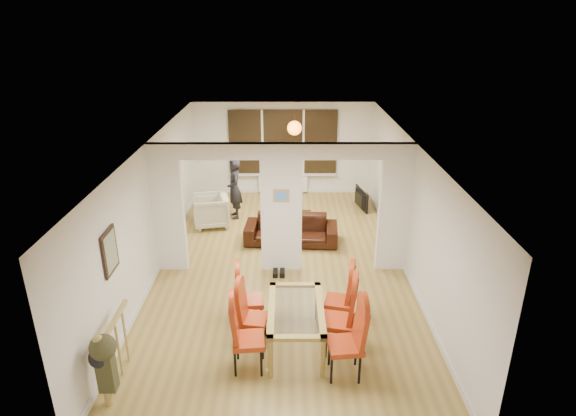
{
  "coord_description": "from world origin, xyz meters",
  "views": [
    {
      "loc": [
        0.11,
        -8.65,
        4.8
      ],
      "look_at": [
        0.13,
        0.6,
        1.07
      ],
      "focal_mm": 30.0,
      "sensor_mm": 36.0,
      "label": 1
    }
  ],
  "objects_px": {
    "coffee_table": "(290,218)",
    "armchair": "(211,211)",
    "dining_chair_rc": "(338,297)",
    "bottle": "(280,209)",
    "dining_chair_la": "(248,335)",
    "bowl": "(290,214)",
    "television": "(358,199)",
    "dining_table": "(296,327)",
    "dining_chair_rb": "(338,317)",
    "dining_chair_ra": "(345,340)",
    "person": "(235,189)",
    "sofa": "(291,230)",
    "dining_chair_lc": "(251,297)",
    "dining_chair_lb": "(253,315)"
  },
  "relations": [
    {
      "from": "sofa",
      "to": "bowl",
      "type": "height_order",
      "value": "sofa"
    },
    {
      "from": "coffee_table",
      "to": "bowl",
      "type": "distance_m",
      "value": 0.19
    },
    {
      "from": "dining_chair_la",
      "to": "dining_chair_rb",
      "type": "height_order",
      "value": "dining_chair_rb"
    },
    {
      "from": "dining_chair_rc",
      "to": "television",
      "type": "bearing_deg",
      "value": 92.66
    },
    {
      "from": "dining_chair_ra",
      "to": "person",
      "type": "xyz_separation_m",
      "value": [
        -2.12,
        5.77,
        0.18
      ]
    },
    {
      "from": "dining_chair_la",
      "to": "television",
      "type": "bearing_deg",
      "value": 63.24
    },
    {
      "from": "dining_chair_la",
      "to": "dining_chair_lb",
      "type": "bearing_deg",
      "value": 81.21
    },
    {
      "from": "dining_chair_lb",
      "to": "dining_chair_rb",
      "type": "xyz_separation_m",
      "value": [
        1.29,
        -0.14,
        0.07
      ]
    },
    {
      "from": "bowl",
      "to": "dining_chair_rc",
      "type": "bearing_deg",
      "value": -79.55
    },
    {
      "from": "dining_chair_lb",
      "to": "dining_chair_ra",
      "type": "distance_m",
      "value": 1.5
    },
    {
      "from": "television",
      "to": "bowl",
      "type": "height_order",
      "value": "television"
    },
    {
      "from": "bowl",
      "to": "bottle",
      "type": "bearing_deg",
      "value": 166.98
    },
    {
      "from": "dining_table",
      "to": "armchair",
      "type": "xyz_separation_m",
      "value": [
        -1.98,
        4.64,
        0.04
      ]
    },
    {
      "from": "dining_chair_la",
      "to": "armchair",
      "type": "xyz_separation_m",
      "value": [
        -1.3,
        5.13,
        -0.18
      ]
    },
    {
      "from": "dining_chair_la",
      "to": "bowl",
      "type": "xyz_separation_m",
      "value": [
        0.63,
        5.17,
        -0.3
      ]
    },
    {
      "from": "dining_chair_lc",
      "to": "coffee_table",
      "type": "xyz_separation_m",
      "value": [
        0.68,
        4.2,
        -0.4
      ]
    },
    {
      "from": "coffee_table",
      "to": "dining_chair_ra",
      "type": "bearing_deg",
      "value": -82.38
    },
    {
      "from": "dining_chair_lc",
      "to": "person",
      "type": "height_order",
      "value": "person"
    },
    {
      "from": "dining_table",
      "to": "dining_chair_ra",
      "type": "bearing_deg",
      "value": -43.01
    },
    {
      "from": "dining_chair_rb",
      "to": "coffee_table",
      "type": "relative_size",
      "value": 1.12
    },
    {
      "from": "dining_chair_lc",
      "to": "sofa",
      "type": "relative_size",
      "value": 0.5
    },
    {
      "from": "dining_chair_rc",
      "to": "television",
      "type": "height_order",
      "value": "dining_chair_rc"
    },
    {
      "from": "dining_chair_rc",
      "to": "dining_table",
      "type": "bearing_deg",
      "value": -127.44
    },
    {
      "from": "dining_chair_rc",
      "to": "person",
      "type": "distance_m",
      "value": 5.07
    },
    {
      "from": "dining_table",
      "to": "dining_chair_la",
      "type": "xyz_separation_m",
      "value": [
        -0.69,
        -0.49,
        0.21
      ]
    },
    {
      "from": "dining_chair_rb",
      "to": "armchair",
      "type": "relative_size",
      "value": 1.38
    },
    {
      "from": "dining_chair_la",
      "to": "television",
      "type": "distance_m",
      "value": 6.7
    },
    {
      "from": "dining_chair_rb",
      "to": "bottle",
      "type": "relative_size",
      "value": 4.33
    },
    {
      "from": "sofa",
      "to": "person",
      "type": "xyz_separation_m",
      "value": [
        -1.4,
        1.44,
        0.46
      ]
    },
    {
      "from": "coffee_table",
      "to": "armchair",
      "type": "bearing_deg",
      "value": -175.3
    },
    {
      "from": "dining_chair_ra",
      "to": "bottle",
      "type": "relative_size",
      "value": 4.35
    },
    {
      "from": "armchair",
      "to": "bottle",
      "type": "bearing_deg",
      "value": 81.68
    },
    {
      "from": "dining_chair_lc",
      "to": "bottle",
      "type": "bearing_deg",
      "value": 77.96
    },
    {
      "from": "dining_chair_rb",
      "to": "person",
      "type": "relative_size",
      "value": 0.77
    },
    {
      "from": "television",
      "to": "dining_chair_lc",
      "type": "bearing_deg",
      "value": 142.73
    },
    {
      "from": "person",
      "to": "dining_chair_lc",
      "type": "bearing_deg",
      "value": -5.11
    },
    {
      "from": "dining_chair_lc",
      "to": "coffee_table",
      "type": "height_order",
      "value": "dining_chair_lc"
    },
    {
      "from": "coffee_table",
      "to": "bottle",
      "type": "xyz_separation_m",
      "value": [
        -0.24,
        -0.06,
        0.25
      ]
    },
    {
      "from": "dining_chair_lb",
      "to": "sofa",
      "type": "height_order",
      "value": "dining_chair_lb"
    },
    {
      "from": "dining_chair_rc",
      "to": "bottle",
      "type": "height_order",
      "value": "dining_chair_rc"
    },
    {
      "from": "bottle",
      "to": "sofa",
      "type": "bearing_deg",
      "value": -76.27
    },
    {
      "from": "coffee_table",
      "to": "bowl",
      "type": "relative_size",
      "value": 4.5
    },
    {
      "from": "dining_table",
      "to": "dining_chair_rb",
      "type": "height_order",
      "value": "dining_chair_rb"
    },
    {
      "from": "coffee_table",
      "to": "dining_chair_la",
      "type": "bearing_deg",
      "value": -96.83
    },
    {
      "from": "dining_chair_rc",
      "to": "dining_chair_ra",
      "type": "bearing_deg",
      "value": -77.2
    },
    {
      "from": "television",
      "to": "dining_chair_rb",
      "type": "bearing_deg",
      "value": 157.63
    },
    {
      "from": "dining_chair_la",
      "to": "dining_chair_rc",
      "type": "bearing_deg",
      "value": 31.58
    },
    {
      "from": "dining_chair_rc",
      "to": "sofa",
      "type": "bearing_deg",
      "value": 117.39
    },
    {
      "from": "dining_table",
      "to": "sofa",
      "type": "xyz_separation_m",
      "value": [
        -0.04,
        3.7,
        -0.05
      ]
    },
    {
      "from": "dining_chair_lb",
      "to": "television",
      "type": "bearing_deg",
      "value": 76.13
    }
  ]
}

